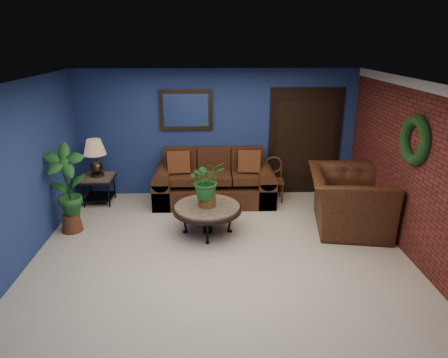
{
  "coord_description": "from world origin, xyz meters",
  "views": [
    {
      "loc": [
        -0.15,
        -5.22,
        3.04
      ],
      "look_at": [
        0.06,
        0.55,
        0.99
      ],
      "focal_mm": 32.0,
      "sensor_mm": 36.0,
      "label": 1
    }
  ],
  "objects_px": {
    "armchair": "(348,200)",
    "sofa": "(214,184)",
    "coffee_table": "(207,209)",
    "end_table": "(98,182)",
    "side_chair": "(274,176)",
    "table_lamp": "(95,153)"
  },
  "relations": [
    {
      "from": "armchair",
      "to": "sofa",
      "type": "bearing_deg",
      "value": 70.5
    },
    {
      "from": "sofa",
      "to": "armchair",
      "type": "bearing_deg",
      "value": -29.14
    },
    {
      "from": "coffee_table",
      "to": "end_table",
      "type": "distance_m",
      "value": 2.49
    },
    {
      "from": "coffee_table",
      "to": "armchair",
      "type": "distance_m",
      "value": 2.36
    },
    {
      "from": "coffee_table",
      "to": "end_table",
      "type": "height_order",
      "value": "end_table"
    },
    {
      "from": "sofa",
      "to": "coffee_table",
      "type": "distance_m",
      "value": 1.4
    },
    {
      "from": "side_chair",
      "to": "armchair",
      "type": "xyz_separation_m",
      "value": [
        1.05,
        -1.27,
        -0.0
      ]
    },
    {
      "from": "sofa",
      "to": "coffee_table",
      "type": "bearing_deg",
      "value": -95.43
    },
    {
      "from": "table_lamp",
      "to": "armchair",
      "type": "relative_size",
      "value": 0.47
    },
    {
      "from": "side_chair",
      "to": "table_lamp",
      "type": "bearing_deg",
      "value": -176.12
    },
    {
      "from": "end_table",
      "to": "side_chair",
      "type": "height_order",
      "value": "side_chair"
    },
    {
      "from": "sofa",
      "to": "armchair",
      "type": "xyz_separation_m",
      "value": [
        2.22,
        -1.24,
        0.14
      ]
    },
    {
      "from": "table_lamp",
      "to": "coffee_table",
      "type": "bearing_deg",
      "value": -32.88
    },
    {
      "from": "sofa",
      "to": "coffee_table",
      "type": "height_order",
      "value": "sofa"
    },
    {
      "from": "side_chair",
      "to": "armchair",
      "type": "bearing_deg",
      "value": -47.39
    },
    {
      "from": "coffee_table",
      "to": "table_lamp",
      "type": "distance_m",
      "value": 2.56
    },
    {
      "from": "sofa",
      "to": "armchair",
      "type": "height_order",
      "value": "sofa"
    },
    {
      "from": "coffee_table",
      "to": "table_lamp",
      "type": "height_order",
      "value": "table_lamp"
    },
    {
      "from": "end_table",
      "to": "armchair",
      "type": "height_order",
      "value": "armchair"
    },
    {
      "from": "coffee_table",
      "to": "armchair",
      "type": "bearing_deg",
      "value": 3.69
    },
    {
      "from": "coffee_table",
      "to": "armchair",
      "type": "height_order",
      "value": "armchair"
    },
    {
      "from": "coffee_table",
      "to": "side_chair",
      "type": "height_order",
      "value": "side_chair"
    }
  ]
}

